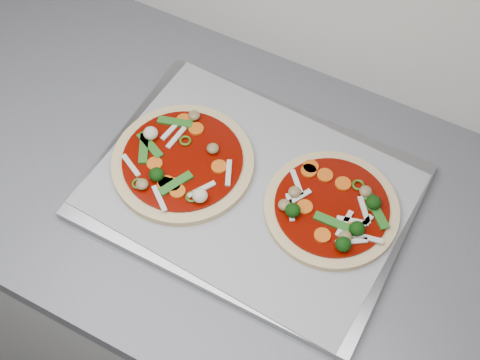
% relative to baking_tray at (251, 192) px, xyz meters
% --- Properties ---
extents(base_cabinet, '(3.60, 0.60, 0.86)m').
position_rel_baking_tray_xyz_m(base_cabinet, '(-0.59, -0.01, -0.48)').
color(base_cabinet, '#B9B9B7').
rests_on(base_cabinet, ground).
extents(baking_tray, '(0.49, 0.36, 0.02)m').
position_rel_baking_tray_xyz_m(baking_tray, '(0.00, 0.00, 0.00)').
color(baking_tray, gray).
rests_on(baking_tray, countertop).
extents(parchment, '(0.49, 0.37, 0.00)m').
position_rel_baking_tray_xyz_m(parchment, '(0.00, 0.00, 0.01)').
color(parchment, '#939398').
rests_on(parchment, baking_tray).
extents(pizza_left, '(0.28, 0.28, 0.04)m').
position_rel_baking_tray_xyz_m(pizza_left, '(-0.12, -0.01, 0.02)').
color(pizza_left, '#D5B07D').
rests_on(pizza_left, parchment).
extents(pizza_right, '(0.27, 0.27, 0.04)m').
position_rel_baking_tray_xyz_m(pizza_right, '(0.13, 0.02, 0.02)').
color(pizza_right, '#D5B07D').
rests_on(pizza_right, parchment).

